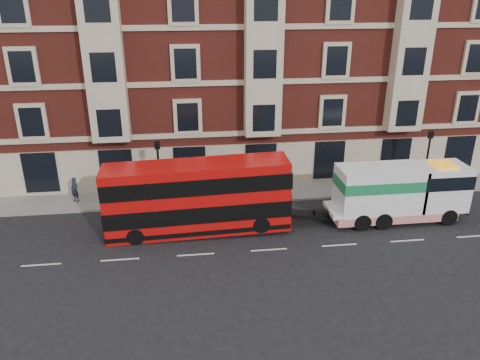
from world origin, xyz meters
name	(u,v)px	position (x,y,z in m)	size (l,w,h in m)	color
ground	(269,250)	(0.00, 0.00, 0.00)	(120.00, 120.00, 0.00)	black
sidewalk	(249,193)	(0.00, 7.50, 0.07)	(90.00, 3.00, 0.15)	slate
victorian_terrace	(243,34)	(0.50, 15.00, 10.07)	(45.00, 12.00, 20.40)	maroon
lamp_post_west	(159,169)	(-6.00, 6.20, 2.68)	(0.35, 0.15, 4.35)	black
lamp_post_east	(427,157)	(12.00, 6.20, 2.68)	(0.35, 0.15, 4.35)	black
double_decker_bus	(197,196)	(-3.72, 2.61, 2.25)	(10.50, 2.41, 4.25)	red
tow_truck	(397,192)	(8.33, 2.61, 1.86)	(8.41, 2.48, 3.50)	white
pedestrian	(75,190)	(-11.62, 7.49, 0.99)	(0.61, 0.40, 1.68)	#1B2236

